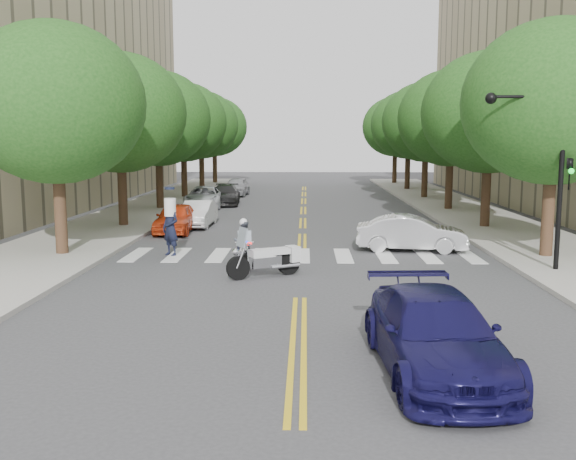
{
  "coord_description": "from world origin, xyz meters",
  "views": [
    {
      "loc": [
        0.15,
        -16.98,
        4.25
      ],
      "look_at": [
        -0.44,
        4.09,
        1.3
      ],
      "focal_mm": 40.0,
      "sensor_mm": 36.0,
      "label": 1
    }
  ],
  "objects_px": {
    "motorcycle_police": "(244,245)",
    "officer_standing": "(171,228)",
    "convertible": "(412,233)",
    "motorcycle_parked": "(270,259)",
    "sedan_blue": "(435,334)"
  },
  "relations": [
    {
      "from": "officer_standing",
      "to": "convertible",
      "type": "height_order",
      "value": "officer_standing"
    },
    {
      "from": "convertible",
      "to": "officer_standing",
      "type": "bearing_deg",
      "value": 104.79
    },
    {
      "from": "convertible",
      "to": "sedan_blue",
      "type": "bearing_deg",
      "value": 179.65
    },
    {
      "from": "motorcycle_parked",
      "to": "officer_standing",
      "type": "xyz_separation_m",
      "value": [
        -3.89,
        3.59,
        0.47
      ]
    },
    {
      "from": "convertible",
      "to": "sedan_blue",
      "type": "relative_size",
      "value": 0.83
    },
    {
      "from": "officer_standing",
      "to": "sedan_blue",
      "type": "xyz_separation_m",
      "value": [
        7.38,
        -11.97,
        -0.29
      ]
    },
    {
      "from": "motorcycle_parked",
      "to": "convertible",
      "type": "xyz_separation_m",
      "value": [
        5.21,
        4.83,
        0.13
      ]
    },
    {
      "from": "motorcycle_police",
      "to": "officer_standing",
      "type": "height_order",
      "value": "officer_standing"
    },
    {
      "from": "motorcycle_police",
      "to": "motorcycle_parked",
      "type": "xyz_separation_m",
      "value": [
        1.0,
        -1.66,
        -0.17
      ]
    },
    {
      "from": "motorcycle_police",
      "to": "officer_standing",
      "type": "xyz_separation_m",
      "value": [
        -2.89,
        1.93,
        0.29
      ]
    },
    {
      "from": "motorcycle_police",
      "to": "motorcycle_parked",
      "type": "height_order",
      "value": "motorcycle_police"
    },
    {
      "from": "convertible",
      "to": "motorcycle_parked",
      "type": "bearing_deg",
      "value": 139.89
    },
    {
      "from": "motorcycle_police",
      "to": "officer_standing",
      "type": "distance_m",
      "value": 3.49
    },
    {
      "from": "convertible",
      "to": "sedan_blue",
      "type": "distance_m",
      "value": 13.31
    },
    {
      "from": "motorcycle_police",
      "to": "sedan_blue",
      "type": "distance_m",
      "value": 10.99
    }
  ]
}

